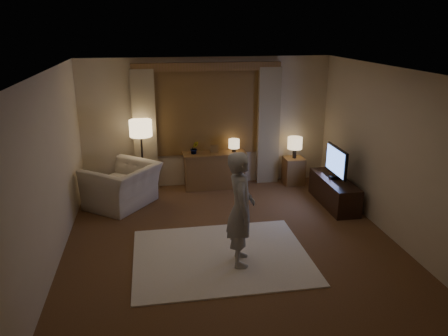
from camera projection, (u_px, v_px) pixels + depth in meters
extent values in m
cube|color=brown|center=(232.00, 246.00, 6.64)|extent=(5.00, 5.50, 0.02)
cube|color=silver|center=(233.00, 70.00, 5.82)|extent=(5.00, 5.50, 0.02)
cube|color=beige|center=(207.00, 123.00, 8.81)|extent=(5.00, 0.02, 2.60)
cube|color=beige|center=(294.00, 263.00, 3.65)|extent=(5.00, 0.02, 2.60)
cube|color=beige|center=(48.00, 173.00, 5.83)|extent=(0.02, 5.50, 2.60)
cube|color=beige|center=(395.00, 155.00, 6.63)|extent=(0.02, 5.50, 2.60)
cube|color=black|center=(207.00, 111.00, 8.70)|extent=(2.00, 0.01, 1.70)
cube|color=brown|center=(207.00, 111.00, 8.70)|extent=(2.08, 0.04, 1.78)
cube|color=tan|center=(145.00, 131.00, 8.54)|extent=(0.45, 0.12, 2.40)
cube|color=tan|center=(268.00, 126.00, 8.94)|extent=(0.45, 0.12, 2.40)
cube|color=brown|center=(207.00, 67.00, 8.38)|extent=(2.90, 0.14, 0.16)
cube|color=white|center=(221.00, 256.00, 6.30)|extent=(2.50, 2.00, 0.02)
cube|color=brown|center=(215.00, 171.00, 8.88)|extent=(1.20, 0.40, 0.70)
cube|color=brown|center=(214.00, 150.00, 8.74)|extent=(0.16, 0.02, 0.20)
imported|color=#999999|center=(194.00, 148.00, 8.66)|extent=(0.17, 0.13, 0.30)
cylinder|color=black|center=(234.00, 151.00, 8.82)|extent=(0.08, 0.08, 0.12)
cylinder|color=#E8C48B|center=(234.00, 144.00, 8.77)|extent=(0.22, 0.22, 0.18)
cylinder|color=black|center=(145.00, 192.00, 8.69)|extent=(0.31, 0.31, 0.03)
cylinder|color=black|center=(143.00, 165.00, 8.51)|extent=(0.04, 0.04, 1.17)
cylinder|color=#E8C48B|center=(141.00, 128.00, 8.28)|extent=(0.43, 0.43, 0.31)
imported|color=beige|center=(122.00, 186.00, 7.97)|extent=(1.54, 1.57, 0.77)
cube|color=brown|center=(293.00, 171.00, 9.12)|extent=(0.40, 0.40, 0.56)
cylinder|color=black|center=(294.00, 153.00, 9.00)|extent=(0.08, 0.08, 0.20)
cylinder|color=#E8C48B|center=(295.00, 143.00, 8.93)|extent=(0.30, 0.30, 0.24)
cube|color=black|center=(334.00, 192.00, 8.07)|extent=(0.45, 1.40, 0.50)
cube|color=black|center=(335.00, 177.00, 7.98)|extent=(0.20, 0.09, 0.06)
cube|color=black|center=(337.00, 161.00, 7.88)|extent=(0.05, 0.83, 0.51)
cube|color=#537EE2|center=(335.00, 161.00, 7.87)|extent=(0.00, 0.77, 0.46)
imported|color=#9C9890|center=(241.00, 209.00, 5.89)|extent=(0.45, 0.63, 1.61)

